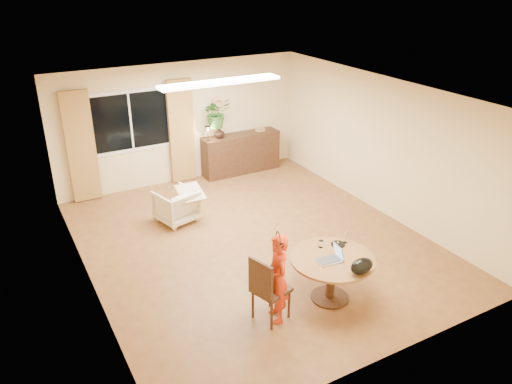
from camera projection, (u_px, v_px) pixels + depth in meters
floor at (254, 242)px, 8.71m from camera, size 6.50×6.50×0.00m
ceiling at (254, 95)px, 7.63m from camera, size 6.50×6.50×0.00m
wall_back at (182, 123)px, 10.75m from camera, size 5.50×0.00×5.50m
wall_left at (81, 209)px, 6.95m from camera, size 0.00×6.50×6.50m
wall_right at (382, 146)px, 9.38m from camera, size 0.00×6.50×6.50m
window at (131, 121)px, 10.17m from camera, size 1.70×0.03×1.30m
curtain_left at (81, 147)px, 9.80m from camera, size 0.55×0.08×2.25m
curtain_right at (181, 131)px, 10.72m from camera, size 0.55×0.08×2.25m
ceiling_panel at (220, 82)px, 8.60m from camera, size 2.20×0.35×0.05m
dining_table at (332, 267)px, 7.02m from camera, size 1.19×1.19×0.68m
dining_chair at (271, 288)px, 6.64m from camera, size 0.57×0.55×0.98m
child at (277, 278)px, 6.57m from camera, size 0.53×0.41×1.28m
laptop at (329, 254)px, 6.84m from camera, size 0.37×0.27×0.23m
tumbler at (321, 244)px, 7.20m from camera, size 0.08×0.08×0.11m
wine_glass at (346, 237)px, 7.30m from camera, size 0.08×0.08×0.18m
pot_lid at (338, 244)px, 7.28m from camera, size 0.25×0.25×0.03m
handbag at (362, 266)px, 6.56m from camera, size 0.36×0.24×0.23m
armchair at (176, 206)px, 9.31m from camera, size 0.82×0.84×0.63m
throw at (190, 189)px, 9.21m from camera, size 0.46×0.56×0.03m
sideboard at (241, 153)px, 11.49m from camera, size 1.82×0.44×0.91m
vase at (219, 133)px, 11.02m from camera, size 0.26×0.26×0.25m
bouquet at (217, 113)px, 10.81m from camera, size 0.63×0.55×0.66m
book_stack at (260, 129)px, 11.51m from camera, size 0.22×0.18×0.08m
desk_lamp at (208, 133)px, 10.83m from camera, size 0.17×0.17×0.34m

